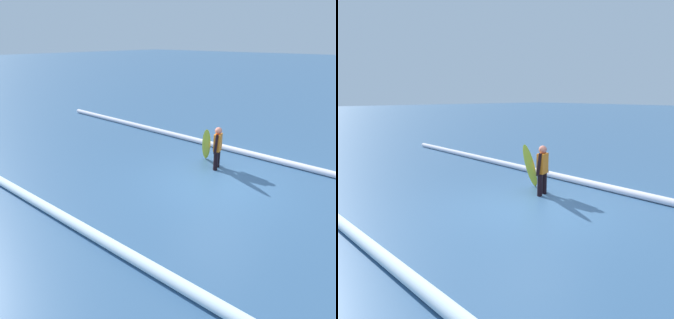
# 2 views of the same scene
# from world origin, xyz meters

# --- Properties ---
(ground_plane) EXTENTS (170.34, 170.34, 0.00)m
(ground_plane) POSITION_xyz_m (0.00, 0.00, 0.00)
(ground_plane) COLOR #385D83
(surfer) EXTENTS (0.30, 0.60, 1.38)m
(surfer) POSITION_xyz_m (0.67, -0.95, 0.77)
(surfer) COLOR black
(surfer) RESTS_ON ground_plane
(surfboard) EXTENTS (1.07, 1.41, 1.52)m
(surfboard) POSITION_xyz_m (1.02, -0.83, 0.75)
(surfboard) COLOR yellow
(surfboard) RESTS_ON ground_plane
(wave_crest_foreground) EXTENTS (16.18, 0.58, 0.21)m
(wave_crest_foreground) POSITION_xyz_m (2.92, -2.62, 0.10)
(wave_crest_foreground) COLOR white
(wave_crest_foreground) RESTS_ON ground_plane
(wave_crest_midground) EXTENTS (15.67, 1.25, 0.23)m
(wave_crest_midground) POSITION_xyz_m (0.15, 3.92, 0.12)
(wave_crest_midground) COLOR white
(wave_crest_midground) RESTS_ON ground_plane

